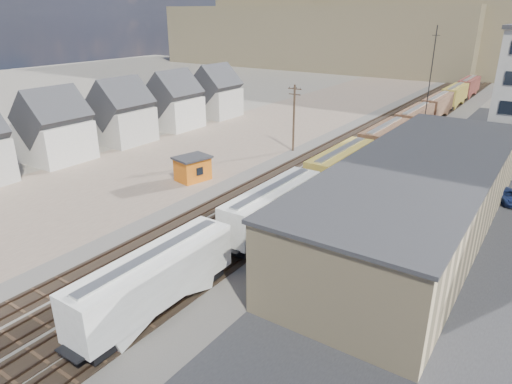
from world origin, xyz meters
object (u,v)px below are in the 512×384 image
Objects in this scene: utility_pole_north at (294,117)px; parked_car_blue at (507,196)px; freight_train at (401,127)px; maintenance_shed at (193,168)px.

utility_pole_north is 2.00× the size of parked_car_blue.
maintenance_shed is (-16.21, -31.15, -1.20)m from freight_train.
freight_train is at bearing 62.51° from maintenance_shed.
utility_pole_north is at bearing 78.07° from maintenance_shed.
utility_pole_north is at bearing 137.97° from parked_car_blue.
freight_train is 11.97× the size of utility_pole_north.
freight_train is 24.70× the size of maintenance_shed.
utility_pole_north is 2.06× the size of maintenance_shed.
freight_train is 24.45m from parked_car_blue.
utility_pole_north reaches higher than parked_car_blue.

